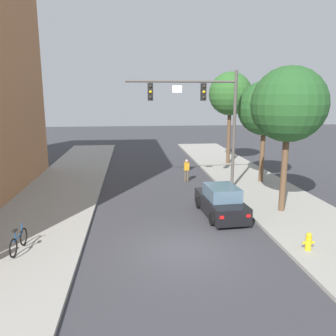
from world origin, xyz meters
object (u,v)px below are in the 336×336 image
at_px(bicycle_leaning, 19,241).
at_px(street_tree_second, 265,109).
at_px(car_lead_black, 221,202).
at_px(pedestrian_crossing_road, 187,169).
at_px(fire_hydrant, 308,241).
at_px(street_tree_third, 230,94).
at_px(street_tree_nearest, 289,105).
at_px(traffic_signal_mast, 204,108).

xyz_separation_m(bicycle_leaning, street_tree_second, (13.53, 9.67, 4.71)).
bearing_deg(street_tree_second, car_lead_black, -126.49).
bearing_deg(pedestrian_crossing_road, car_lead_black, -85.31).
bearing_deg(fire_hydrant, street_tree_second, 77.89).
relative_size(bicycle_leaning, street_tree_third, 0.22).
relative_size(car_lead_black, street_tree_third, 0.54).
distance_m(street_tree_nearest, street_tree_third, 13.02).
height_order(traffic_signal_mast, bicycle_leaning, traffic_signal_mast).
distance_m(car_lead_black, street_tree_nearest, 5.92).
relative_size(fire_hydrant, street_tree_nearest, 0.10).
height_order(fire_hydrant, street_tree_nearest, street_tree_nearest).
distance_m(pedestrian_crossing_road, street_tree_third, 9.20).
height_order(car_lead_black, fire_hydrant, car_lead_black).
bearing_deg(bicycle_leaning, fire_hydrant, -5.86).
bearing_deg(traffic_signal_mast, fire_hydrant, -76.73).
relative_size(street_tree_nearest, street_tree_second, 1.06).
height_order(bicycle_leaning, fire_hydrant, bicycle_leaning).
xyz_separation_m(street_tree_second, street_tree_third, (-0.44, 6.79, 1.03)).
height_order(street_tree_nearest, street_tree_third, street_tree_third).
xyz_separation_m(pedestrian_crossing_road, street_tree_third, (4.74, 5.77, 5.37)).
distance_m(pedestrian_crossing_road, fire_hydrant, 12.19).
xyz_separation_m(car_lead_black, fire_hydrant, (2.27, -4.62, -0.22)).
bearing_deg(fire_hydrant, street_tree_nearest, 77.49).
bearing_deg(street_tree_third, pedestrian_crossing_road, -129.45).
bearing_deg(traffic_signal_mast, street_tree_second, 18.13).
xyz_separation_m(traffic_signal_mast, bicycle_leaning, (-9.01, -8.19, -4.82)).
bearing_deg(street_tree_nearest, fire_hydrant, -102.51).
distance_m(bicycle_leaning, street_tree_second, 17.29).
bearing_deg(fire_hydrant, pedestrian_crossing_road, 103.57).
height_order(traffic_signal_mast, fire_hydrant, traffic_signal_mast).
bearing_deg(street_tree_third, bicycle_leaning, -128.51).
bearing_deg(car_lead_black, pedestrian_crossing_road, 94.69).
bearing_deg(bicycle_leaning, car_lead_black, 21.19).
distance_m(traffic_signal_mast, street_tree_third, 9.27).
xyz_separation_m(traffic_signal_mast, street_tree_nearest, (3.23, -4.70, 0.28)).
bearing_deg(pedestrian_crossing_road, bicycle_leaning, -127.99).
bearing_deg(street_tree_nearest, street_tree_third, 86.22).
relative_size(traffic_signal_mast, street_tree_nearest, 1.02).
xyz_separation_m(pedestrian_crossing_road, bicycle_leaning, (-8.35, -10.69, -0.37)).
xyz_separation_m(car_lead_black, street_tree_third, (4.15, 12.99, 5.56)).
bearing_deg(street_tree_third, traffic_signal_mast, -116.30).
relative_size(street_tree_nearest, street_tree_third, 0.92).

